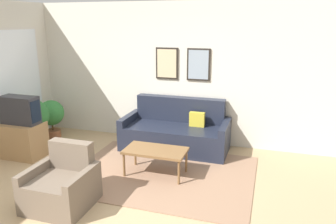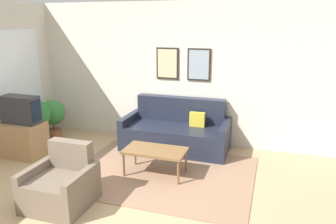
# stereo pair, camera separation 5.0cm
# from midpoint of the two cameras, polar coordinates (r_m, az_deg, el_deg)

# --- Properties ---
(ground_plane) EXTENTS (16.00, 16.00, 0.00)m
(ground_plane) POSITION_cam_midpoint_polar(r_m,az_deg,el_deg) (4.58, -13.04, -15.55)
(ground_plane) COLOR tan
(area_rug) EXTENTS (2.82, 2.15, 0.01)m
(area_rug) POSITION_cam_midpoint_polar(r_m,az_deg,el_deg) (5.28, -0.69, -10.61)
(area_rug) COLOR #937056
(area_rug) RESTS_ON ground_plane
(wall_back) EXTENTS (8.00, 0.09, 2.70)m
(wall_back) POSITION_cam_midpoint_polar(r_m,az_deg,el_deg) (6.49, -1.25, 6.84)
(wall_back) COLOR beige
(wall_back) RESTS_ON ground_plane
(couch) EXTENTS (1.96, 0.90, 0.93)m
(couch) POSITION_cam_midpoint_polar(r_m,az_deg,el_deg) (6.16, 1.71, -3.57)
(couch) COLOR #1E2333
(couch) RESTS_ON ground_plane
(coffee_table) EXTENTS (0.96, 0.52, 0.42)m
(coffee_table) POSITION_cam_midpoint_polar(r_m,az_deg,el_deg) (5.10, -1.97, -6.93)
(coffee_table) COLOR brown
(coffee_table) RESTS_ON ground_plane
(tv_stand) EXTENTS (0.69, 0.51, 0.62)m
(tv_stand) POSITION_cam_midpoint_polar(r_m,az_deg,el_deg) (6.35, -23.56, -4.41)
(tv_stand) COLOR #A87F51
(tv_stand) RESTS_ON ground_plane
(tv) EXTENTS (0.66, 0.28, 0.48)m
(tv) POSITION_cam_midpoint_polar(r_m,az_deg,el_deg) (6.20, -24.08, 0.37)
(tv) COLOR #2D2D33
(tv) RESTS_ON tv_stand
(armchair) EXTENTS (0.78, 0.76, 0.79)m
(armchair) POSITION_cam_midpoint_polar(r_m,az_deg,el_deg) (4.58, -17.76, -12.09)
(armchair) COLOR #6B5B4C
(armchair) RESTS_ON ground_plane
(potted_plant_tall) EXTENTS (0.60, 0.60, 0.99)m
(potted_plant_tall) POSITION_cam_midpoint_polar(r_m,az_deg,el_deg) (6.40, -22.23, -1.00)
(potted_plant_tall) COLOR slate
(potted_plant_tall) RESTS_ON ground_plane
(potted_plant_by_window) EXTENTS (0.52, 0.52, 0.78)m
(potted_plant_by_window) POSITION_cam_midpoint_polar(r_m,az_deg,el_deg) (7.13, -19.31, -0.41)
(potted_plant_by_window) COLOR #935638
(potted_plant_by_window) RESTS_ON ground_plane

